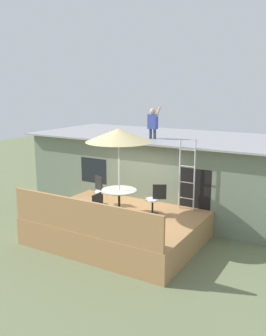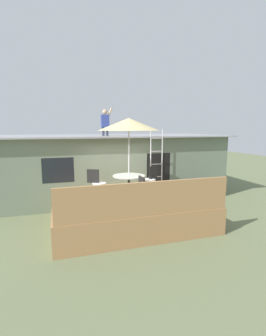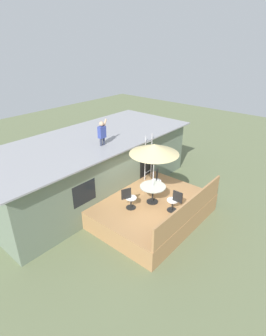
{
  "view_description": "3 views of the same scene",
  "coord_description": "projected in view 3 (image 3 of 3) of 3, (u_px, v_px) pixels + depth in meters",
  "views": [
    {
      "loc": [
        5.57,
        -8.73,
        4.47
      ],
      "look_at": [
        -0.1,
        0.92,
        2.0
      ],
      "focal_mm": 39.11,
      "sensor_mm": 36.0,
      "label": 1
    },
    {
      "loc": [
        -2.15,
        -7.43,
        3.02
      ],
      "look_at": [
        0.43,
        0.86,
        1.63
      ],
      "focal_mm": 26.31,
      "sensor_mm": 36.0,
      "label": 2
    },
    {
      "loc": [
        -7.58,
        -5.49,
        6.88
      ],
      "look_at": [
        0.17,
        1.12,
        1.92
      ],
      "focal_mm": 28.6,
      "sensor_mm": 36.0,
      "label": 3
    }
  ],
  "objects": [
    {
      "name": "house",
      "position": [
        92.0,
        165.0,
        12.9
      ],
      "size": [
        10.5,
        4.5,
        2.73
      ],
      "color": "slate",
      "rests_on": "ground"
    },
    {
      "name": "person_figure",
      "position": [
        102.0,
        132.0,
        11.25
      ],
      "size": [
        0.47,
        0.2,
        1.11
      ],
      "color": "#33384C",
      "rests_on": "house"
    },
    {
      "name": "step_ladder",
      "position": [
        148.0,
        157.0,
        12.42
      ],
      "size": [
        0.52,
        0.04,
        2.2
      ],
      "color": "silver",
      "rests_on": "deck"
    },
    {
      "name": "deck",
      "position": [
        151.0,
        209.0,
        11.22
      ],
      "size": [
        4.72,
        3.69,
        0.8
      ],
      "primitive_type": "cube",
      "color": "#A87A4C",
      "rests_on": "ground"
    },
    {
      "name": "patio_chair_left",
      "position": [
        129.0,
        198.0,
        10.42
      ],
      "size": [
        0.59,
        0.44,
        0.92
      ],
      "rotation": [
        0.0,
        0.0,
        -0.42
      ],
      "color": "black",
      "rests_on": "deck"
    },
    {
      "name": "ground_plane",
      "position": [
        150.0,
        217.0,
        11.4
      ],
      "size": [
        40.0,
        40.0,
        0.0
      ],
      "primitive_type": "plane",
      "color": "#66704C"
    },
    {
      "name": "patio_umbrella",
      "position": [
        154.0,
        149.0,
        9.99
      ],
      "size": [
        1.9,
        1.9,
        2.54
      ],
      "color": "silver",
      "rests_on": "deck"
    },
    {
      "name": "patio_chair_near",
      "position": [
        174.0,
        201.0,
        10.24
      ],
      "size": [
        0.44,
        0.62,
        0.92
      ],
      "rotation": [
        0.0,
        0.0,
        1.6
      ],
      "color": "black",
      "rests_on": "deck"
    },
    {
      "name": "patio_chair_right",
      "position": [
        156.0,
        180.0,
        11.75
      ],
      "size": [
        0.58,
        0.44,
        0.92
      ],
      "rotation": [
        0.0,
        0.0,
        -2.66
      ],
      "color": "black",
      "rests_on": "deck"
    },
    {
      "name": "patio_table",
      "position": [
        153.0,
        190.0,
        10.76
      ],
      "size": [
        1.04,
        1.04,
        0.74
      ],
      "color": "black",
      "rests_on": "deck"
    },
    {
      "name": "deck_railing",
      "position": [
        190.0,
        209.0,
        9.81
      ],
      "size": [
        4.62,
        0.08,
        0.9
      ],
      "primitive_type": "cube",
      "color": "#A87A4C",
      "rests_on": "deck"
    }
  ]
}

